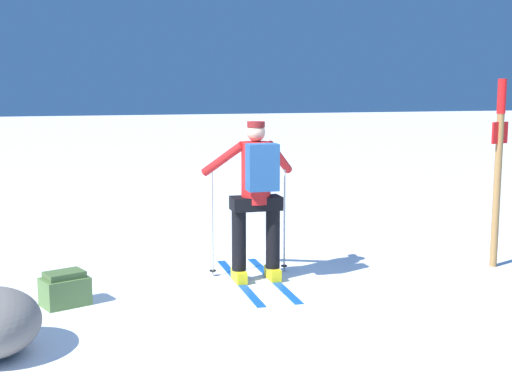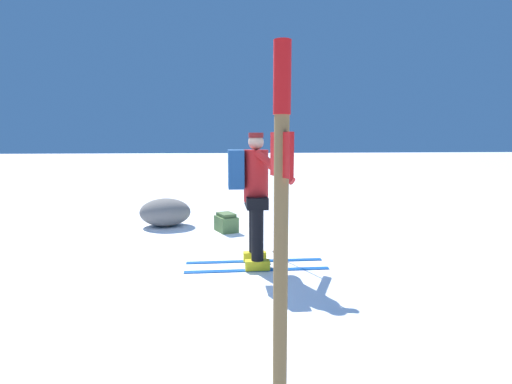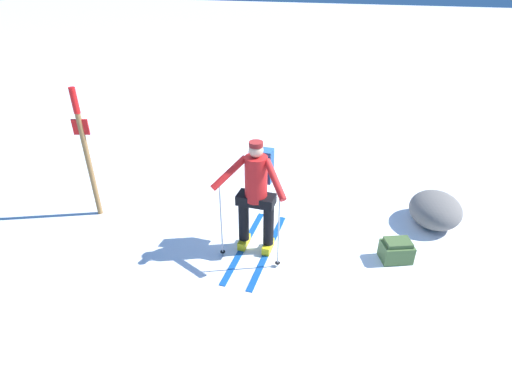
# 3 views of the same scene
# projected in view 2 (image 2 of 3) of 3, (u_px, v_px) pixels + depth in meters

# --- Properties ---
(ground_plane) EXTENTS (80.00, 80.00, 0.00)m
(ground_plane) POSITION_uv_depth(u_px,v_px,m) (208.00, 261.00, 5.29)
(ground_plane) COLOR white
(skier) EXTENTS (1.79, 1.03, 1.68)m
(skier) POSITION_uv_depth(u_px,v_px,m) (254.00, 191.00, 4.95)
(skier) COLOR #144C9E
(skier) RESTS_ON ground_plane
(dropped_backpack) EXTENTS (0.43, 0.49, 0.33)m
(dropped_backpack) POSITION_uv_depth(u_px,v_px,m) (226.00, 223.00, 6.94)
(dropped_backpack) COLOR #4C6B38
(dropped_backpack) RESTS_ON ground_plane
(trail_marker) EXTENTS (0.09, 0.24, 2.11)m
(trail_marker) POSITION_uv_depth(u_px,v_px,m) (281.00, 205.00, 2.17)
(trail_marker) COLOR olive
(trail_marker) RESTS_ON ground_plane
(rock_boulder) EXTENTS (0.93, 0.79, 0.51)m
(rock_boulder) POSITION_uv_depth(u_px,v_px,m) (165.00, 212.00, 7.38)
(rock_boulder) COLOR slate
(rock_boulder) RESTS_ON ground_plane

